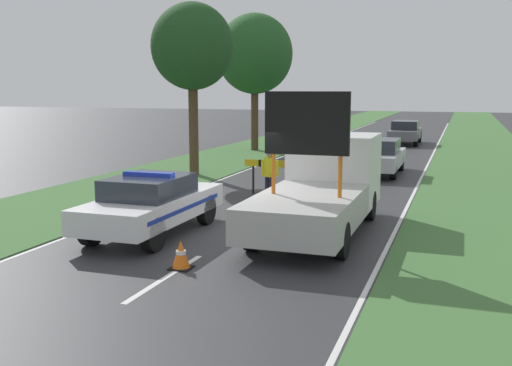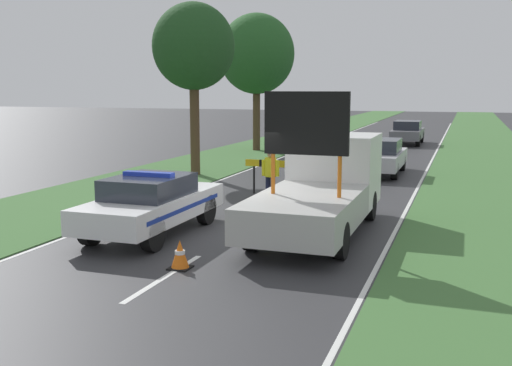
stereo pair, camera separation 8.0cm
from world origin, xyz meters
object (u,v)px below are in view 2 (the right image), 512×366
Objects in this scene: police_car at (152,203)px; queued_car_hatch_blue at (326,139)px; roadside_tree_near_left at (194,48)px; traffic_cone_near_truck at (210,193)px; work_truck at (323,186)px; pedestrian_civilian at (297,170)px; traffic_cone_centre_front at (318,183)px; queued_car_suv_grey at (408,132)px; road_barrier at (288,167)px; roadside_tree_near_right at (257,54)px; queued_car_sedan_silver at (380,156)px; police_officer at (270,172)px; traffic_cone_near_police at (180,255)px.

police_car is 18.75m from queued_car_hatch_blue.
traffic_cone_near_truck is at bearing -60.45° from roadside_tree_near_left.
pedestrian_civilian is (-1.68, 3.67, -0.15)m from work_truck.
traffic_cone_centre_front is 11.73m from queued_car_hatch_blue.
work_truck reaches higher than queued_car_suv_grey.
road_barrier is 0.69m from pedestrian_civilian.
roadside_tree_near_right reaches higher than traffic_cone_near_truck.
queued_car_suv_grey is at bearing 80.98° from road_barrier.
work_truck is at bearing -66.36° from road_barrier.
road_barrier is 6.35m from queued_car_sedan_silver.
traffic_cone_near_truck is at bearing -132.93° from traffic_cone_centre_front.
roadside_tree_near_left reaches higher than queued_car_suv_grey.
work_truck is 5.60m from traffic_cone_centre_front.
roadside_tree_near_left is at bearing 71.40° from queued_car_hatch_blue.
traffic_cone_centre_front is at bearing 55.17° from road_barrier.
queued_car_hatch_blue reaches higher than police_car.
police_car is at bearing -90.42° from pedestrian_civilian.
queued_car_suv_grey reaches higher than traffic_cone_near_truck.
traffic_cone_near_truck is 7.42m from roadside_tree_near_left.
queued_car_hatch_blue is at bearing -6.03° from roadside_tree_near_right.
queued_car_suv_grey is 18.48m from roadside_tree_near_left.
traffic_cone_centre_front is 0.13× the size of queued_car_suv_grey.
roadside_tree_near_right is (-7.83, 7.12, 4.56)m from queued_car_sedan_silver.
pedestrian_civilian reaches higher than road_barrier.
police_officer reaches higher than queued_car_sedan_silver.
police_car is at bearing 72.78° from queued_car_sedan_silver.
roadside_tree_near_right is (-3.67, 14.83, 5.05)m from traffic_cone_near_truck.
police_car reaches higher than traffic_cone_centre_front.
road_barrier is 2.73m from traffic_cone_near_truck.
traffic_cone_near_police is (-1.83, -4.20, -0.80)m from work_truck.
road_barrier is 0.65× the size of queued_car_sedan_silver.
queued_car_suv_grey is 0.60× the size of roadside_tree_near_right.
road_barrier is 5.08× the size of traffic_cone_near_police.
traffic_cone_near_truck is 0.11× the size of queued_car_sedan_silver.
pedestrian_civilian is at bearing -35.25° from roadside_tree_near_left.
roadside_tree_near_left is at bearing 119.55° from traffic_cone_near_truck.
queued_car_hatch_blue is at bearing 118.52° from pedestrian_civilian.
roadside_tree_near_left reaches higher than police_car.
queued_car_sedan_silver is (3.74, 12.06, -0.02)m from police_car.
roadside_tree_near_left is at bearing 113.76° from traffic_cone_near_police.
queued_car_sedan_silver is at bearing 90.91° from queued_car_suv_grey.
work_truck is 10.86m from roadside_tree_near_left.
police_car is 3.01m from traffic_cone_near_police.
queued_car_suv_grey reaches higher than road_barrier.
road_barrier is at bearing 97.23° from queued_car_hatch_blue.
police_officer reaches higher than road_barrier.
road_barrier is 0.43× the size of roadside_tree_near_left.
traffic_cone_centre_front is 7.55m from roadside_tree_near_left.
queued_car_sedan_silver is at bearing 71.19° from police_car.
pedestrian_civilian is 2.77× the size of traffic_cone_centre_front.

